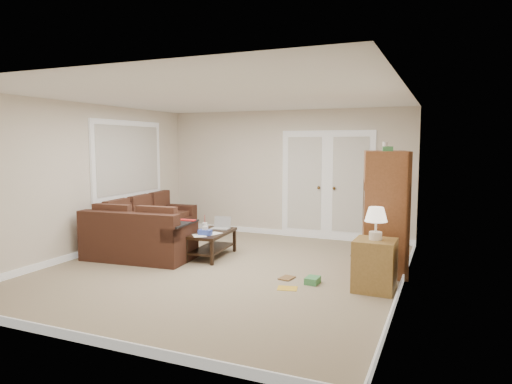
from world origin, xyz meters
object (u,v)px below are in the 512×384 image
at_px(sectional_sofa, 146,232).
at_px(side_cabinet, 375,261).
at_px(coffee_table, 212,243).
at_px(tv_armoire, 384,210).

height_order(sectional_sofa, side_cabinet, side_cabinet).
bearing_deg(coffee_table, side_cabinet, -19.47).
distance_m(coffee_table, side_cabinet, 2.80).
xyz_separation_m(sectional_sofa, coffee_table, (1.30, -0.00, -0.08)).
distance_m(sectional_sofa, tv_armoire, 4.03).
height_order(tv_armoire, side_cabinet, tv_armoire).
bearing_deg(sectional_sofa, side_cabinet, -15.31).
bearing_deg(tv_armoire, sectional_sofa, 173.49).
xyz_separation_m(coffee_table, side_cabinet, (2.70, -0.73, 0.15)).
bearing_deg(side_cabinet, sectional_sofa, 171.03).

